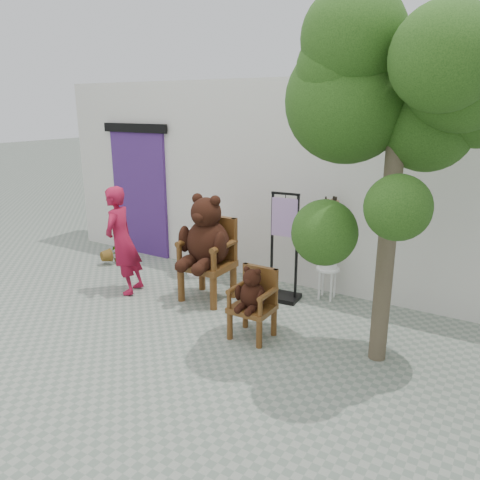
{
  "coord_description": "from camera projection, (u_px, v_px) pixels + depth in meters",
  "views": [
    {
      "loc": [
        2.84,
        -3.49,
        2.62
      ],
      "look_at": [
        -0.2,
        1.44,
        0.95
      ],
      "focal_mm": 35.0,
      "sensor_mm": 36.0,
      "label": 1
    }
  ],
  "objects": [
    {
      "name": "ground_plane",
      "position": [
        186.0,
        359.0,
        5.02
      ],
      "size": [
        60.0,
        60.0,
        0.0
      ],
      "primitive_type": "plane",
      "color": "gray",
      "rests_on": "ground"
    },
    {
      "name": "back_wall",
      "position": [
        308.0,
        182.0,
        7.13
      ],
      "size": [
        9.0,
        1.0,
        3.0
      ],
      "primitive_type": "cube",
      "color": "silver",
      "rests_on": "ground"
    },
    {
      "name": "doorway",
      "position": [
        140.0,
        190.0,
        8.31
      ],
      "size": [
        1.4,
        0.11,
        2.33
      ],
      "color": "#432268",
      "rests_on": "ground"
    },
    {
      "name": "chair_big",
      "position": [
        207.0,
        242.0,
        6.37
      ],
      "size": [
        0.74,
        0.78,
        1.49
      ],
      "color": "#4C2B10",
      "rests_on": "ground"
    },
    {
      "name": "chair_small",
      "position": [
        253.0,
        296.0,
        5.38
      ],
      "size": [
        0.47,
        0.47,
        0.87
      ],
      "color": "#4C2B10",
      "rests_on": "ground"
    },
    {
      "name": "person",
      "position": [
        122.0,
        241.0,
        6.64
      ],
      "size": [
        0.51,
        0.64,
        1.54
      ],
      "primitive_type": "imported",
      "rotation": [
        0.0,
        0.0,
        -1.28
      ],
      "color": "maroon",
      "rests_on": "ground"
    },
    {
      "name": "cafe_table",
      "position": [
        200.0,
        247.0,
        7.46
      ],
      "size": [
        0.6,
        0.6,
        0.7
      ],
      "rotation": [
        0.0,
        0.0,
        -0.09
      ],
      "color": "white",
      "rests_on": "ground"
    },
    {
      "name": "display_stand",
      "position": [
        284.0,
        259.0,
        6.42
      ],
      "size": [
        0.48,
        0.39,
        1.51
      ],
      "rotation": [
        0.0,
        0.0,
        0.09
      ],
      "color": "black",
      "rests_on": "ground"
    },
    {
      "name": "stool_bucket",
      "position": [
        329.0,
        255.0,
        6.42
      ],
      "size": [
        0.32,
        0.32,
        1.45
      ],
      "rotation": [
        0.0,
        0.0,
        0.07
      ],
      "color": "white",
      "rests_on": "ground"
    },
    {
      "name": "tree",
      "position": [
        401.0,
        94.0,
        4.26
      ],
      "size": [
        2.33,
        1.8,
        3.68
      ],
      "rotation": [
        0.0,
        0.0,
        0.34
      ],
      "color": "#433928",
      "rests_on": "ground"
    },
    {
      "name": "potted_plant",
      "position": [
        113.0,
        253.0,
        7.98
      ],
      "size": [
        0.44,
        0.42,
        0.39
      ],
      "primitive_type": "imported",
      "rotation": [
        0.0,
        0.0,
        -0.39
      ],
      "color": "#17370F",
      "rests_on": "ground"
    }
  ]
}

